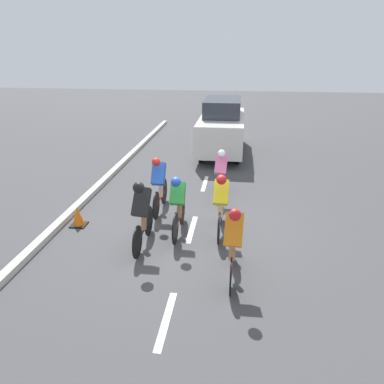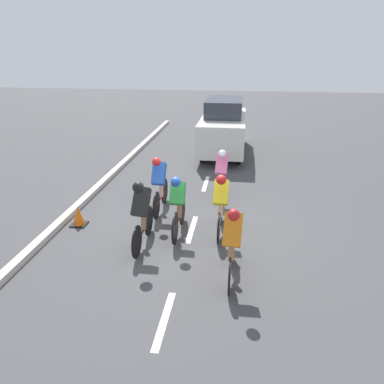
# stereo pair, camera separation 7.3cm
# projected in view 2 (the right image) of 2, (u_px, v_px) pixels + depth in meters

# --- Properties ---
(ground_plane) EXTENTS (60.00, 60.00, 0.00)m
(ground_plane) POSITION_uv_depth(u_px,v_px,m) (191.00, 231.00, 8.83)
(ground_plane) COLOR #424244
(lane_stripe_near) EXTENTS (0.12, 1.40, 0.01)m
(lane_stripe_near) POSITION_uv_depth(u_px,v_px,m) (164.00, 320.00, 5.95)
(lane_stripe_near) COLOR white
(lane_stripe_near) RESTS_ON ground
(lane_stripe_mid) EXTENTS (0.12, 1.40, 0.01)m
(lane_stripe_mid) POSITION_uv_depth(u_px,v_px,m) (192.00, 229.00, 8.90)
(lane_stripe_mid) COLOR white
(lane_stripe_mid) RESTS_ON ground
(lane_stripe_far) EXTENTS (0.12, 1.40, 0.01)m
(lane_stripe_far) POSITION_uv_depth(u_px,v_px,m) (206.00, 183.00, 11.85)
(lane_stripe_far) COLOR white
(lane_stripe_far) RESTS_ON ground
(curb) EXTENTS (0.20, 25.87, 0.14)m
(curb) POSITION_uv_depth(u_px,v_px,m) (64.00, 219.00, 9.28)
(curb) COLOR #B7B2A8
(curb) RESTS_ON ground
(cyclist_orange) EXTENTS (0.34, 1.63, 1.54)m
(cyclist_orange) POSITION_uv_depth(u_px,v_px,m) (232.00, 241.00, 6.69)
(cyclist_orange) COLOR black
(cyclist_orange) RESTS_ON ground
(cyclist_pink) EXTENTS (0.36, 1.70, 1.50)m
(cyclist_pink) POSITION_uv_depth(u_px,v_px,m) (221.00, 173.00, 10.39)
(cyclist_pink) COLOR black
(cyclist_pink) RESTS_ON ground
(cyclist_black) EXTENTS (0.36, 1.69, 1.58)m
(cyclist_black) POSITION_uv_depth(u_px,v_px,m) (142.00, 211.00, 7.82)
(cyclist_black) COLOR black
(cyclist_black) RESTS_ON ground
(cyclist_yellow) EXTENTS (0.33, 1.70, 1.52)m
(cyclist_yellow) POSITION_uv_depth(u_px,v_px,m) (221.00, 202.00, 8.39)
(cyclist_yellow) COLOR black
(cyclist_yellow) RESTS_ON ground
(cyclist_green) EXTENTS (0.32, 1.70, 1.48)m
(cyclist_green) POSITION_uv_depth(u_px,v_px,m) (178.00, 204.00, 8.38)
(cyclist_green) COLOR black
(cyclist_green) RESTS_ON ground
(cyclist_blue) EXTENTS (0.32, 1.71, 1.54)m
(cyclist_blue) POSITION_uv_depth(u_px,v_px,m) (160.00, 183.00, 9.56)
(cyclist_blue) COLOR black
(cyclist_blue) RESTS_ON ground
(support_car) EXTENTS (1.70, 4.53, 2.14)m
(support_car) POSITION_uv_depth(u_px,v_px,m) (224.00, 127.00, 14.91)
(support_car) COLOR black
(support_car) RESTS_ON ground
(traffic_cone) EXTENTS (0.36, 0.36, 0.49)m
(traffic_cone) POSITION_uv_depth(u_px,v_px,m) (78.00, 216.00, 9.03)
(traffic_cone) COLOR black
(traffic_cone) RESTS_ON ground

